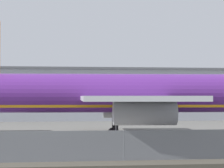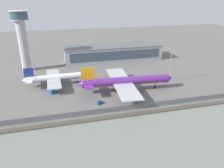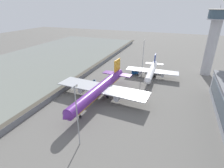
{
  "view_description": "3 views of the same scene",
  "coord_description": "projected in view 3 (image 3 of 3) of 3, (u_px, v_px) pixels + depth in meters",
  "views": [
    {
      "loc": [
        -7.3,
        -60.98,
        5.64
      ],
      "look_at": [
        1.92,
        5.29,
        7.21
      ],
      "focal_mm": 85.0,
      "sensor_mm": 36.0,
      "label": 1
    },
    {
      "loc": [
        -30.68,
        -103.59,
        52.32
      ],
      "look_at": [
        -1.08,
        11.77,
        2.6
      ],
      "focal_mm": 35.0,
      "sensor_mm": 36.0,
      "label": 2
    },
    {
      "loc": [
        75.76,
        39.57,
        43.67
      ],
      "look_at": [
        -2.34,
        9.43,
        5.83
      ],
      "focal_mm": 28.0,
      "sensor_mm": 36.0,
      "label": 3
    }
  ],
  "objects": [
    {
      "name": "control_tower",
      "position": [
        213.0,
        37.0,
        110.87
      ],
      "size": [
        12.8,
        12.8,
        44.11
      ],
      "color": "#ADADB2",
      "rests_on": "ground"
    },
    {
      "name": "ops_van",
      "position": [
        135.0,
        72.0,
        121.02
      ],
      "size": [
        3.99,
        5.61,
        2.48
      ],
      "color": "#19519E",
      "rests_on": "ground"
    },
    {
      "name": "waterfront_lagoon",
      "position": [
        1.0,
        76.0,
        118.67
      ],
      "size": [
        320.0,
        98.0,
        0.01
      ],
      "color": "gray",
      "rests_on": "ground"
    },
    {
      "name": "ground_plane",
      "position": [
        94.0,
        93.0,
        95.37
      ],
      "size": [
        500.0,
        500.0,
        0.0
      ],
      "primitive_type": "plane",
      "color": "#66635E"
    },
    {
      "name": "baggage_tug",
      "position": [
        94.0,
        82.0,
        107.37
      ],
      "size": [
        3.58,
        2.87,
        1.8
      ],
      "color": "#19519E",
      "rests_on": "ground"
    },
    {
      "name": "shoreline_seawall",
      "position": [
        63.0,
        87.0,
        102.0
      ],
      "size": [
        320.0,
        3.0,
        0.5
      ],
      "color": "#474238",
      "rests_on": "ground"
    },
    {
      "name": "perimeter_fence",
      "position": [
        69.0,
        86.0,
        100.06
      ],
      "size": [
        280.0,
        0.1,
        2.73
      ],
      "color": "slate",
      "rests_on": "ground"
    },
    {
      "name": "apron_light_mast_apron_west",
      "position": [
        77.0,
        114.0,
        55.16
      ],
      "size": [
        3.2,
        0.4,
        22.14
      ],
      "color": "#93969B",
      "rests_on": "ground"
    },
    {
      "name": "apron_light_mast_apron_east",
      "position": [
        143.0,
        54.0,
        121.92
      ],
      "size": [
        3.2,
        0.4,
        22.33
      ],
      "color": "#93969B",
      "rests_on": "ground"
    },
    {
      "name": "passenger_jet_white",
      "position": [
        152.0,
        71.0,
        113.46
      ],
      "size": [
        39.87,
        33.87,
        12.2
      ],
      "color": "white",
      "rests_on": "ground"
    },
    {
      "name": "cargo_jet_purple",
      "position": [
        100.0,
        89.0,
        86.69
      ],
      "size": [
        55.74,
        48.25,
        15.33
      ],
      "color": "#602889",
      "rests_on": "ground"
    }
  ]
}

